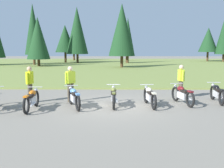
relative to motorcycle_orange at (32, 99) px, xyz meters
The scene contains 12 objects.
ground_plane 3.35m from the motorcycle_orange, 11.78° to the left, with size 140.00×140.00×0.00m, color gray.
grass_moorland 27.63m from the motorcycle_orange, 83.24° to the left, with size 80.00×44.00×0.10m, color olive.
forest_treeline 31.75m from the motorcycle_orange, 85.39° to the left, with size 41.18×21.99×8.93m.
motorcycle_orange is the anchor object (origin of this frame).
motorcycle_sky_blue 1.72m from the motorcycle_orange, 16.02° to the left, with size 0.92×2.00×0.88m.
motorcycle_olive 3.42m from the motorcycle_orange, 13.48° to the left, with size 0.62×2.10×0.88m.
motorcycle_cream 4.95m from the motorcycle_orange, ahead, with size 0.62×2.10×0.88m.
motorcycle_maroon 6.52m from the motorcycle_orange, 10.84° to the left, with size 0.75×2.07×0.88m.
motorcycle_black 8.26m from the motorcycle_orange, 11.32° to the left, with size 0.62×2.10×0.88m.
rider_near_row_end 1.66m from the motorcycle_orange, 109.28° to the left, with size 0.27×0.55×1.67m.
rider_checking_bike 2.20m from the motorcycle_orange, 52.16° to the left, with size 0.44×0.40×1.67m.
rider_in_hivis_vest 7.21m from the motorcycle_orange, 21.87° to the left, with size 0.28×0.54×1.67m.
Camera 1 is at (0.13, -11.35, 2.51)m, focal length 43.14 mm.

